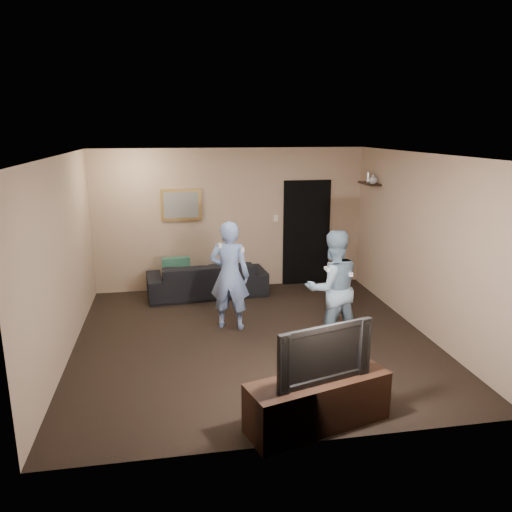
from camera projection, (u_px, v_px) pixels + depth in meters
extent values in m
plane|color=black|center=(253.00, 339.00, 7.17)|extent=(5.00, 5.00, 0.00)
cube|color=silver|center=(253.00, 155.00, 6.53)|extent=(5.00, 5.00, 0.04)
cube|color=tan|center=(231.00, 219.00, 9.24)|extent=(5.00, 0.04, 2.60)
cube|color=tan|center=(300.00, 317.00, 4.47)|extent=(5.00, 0.04, 2.60)
cube|color=tan|center=(63.00, 259.00, 6.43)|extent=(0.04, 5.00, 2.60)
cube|color=tan|center=(422.00, 244.00, 7.27)|extent=(0.04, 5.00, 2.60)
imported|color=black|center=(207.00, 279.00, 8.99)|extent=(2.17, 0.98, 0.62)
cube|color=#194D3B|center=(176.00, 271.00, 8.85)|extent=(0.50, 0.19, 0.49)
cube|color=olive|center=(181.00, 205.00, 8.99)|extent=(0.72, 0.05, 0.57)
cube|color=slate|center=(181.00, 205.00, 8.96)|extent=(0.62, 0.01, 0.47)
cube|color=black|center=(306.00, 233.00, 9.52)|extent=(0.90, 0.06, 2.00)
cube|color=silver|center=(276.00, 218.00, 9.35)|extent=(0.08, 0.02, 0.12)
cube|color=black|center=(369.00, 184.00, 8.80)|extent=(0.20, 0.60, 0.03)
imported|color=silver|center=(373.00, 179.00, 8.64)|extent=(0.20, 0.20, 0.16)
cylinder|color=silver|center=(368.00, 177.00, 8.84)|extent=(0.06, 0.06, 0.18)
cube|color=black|center=(318.00, 402.00, 5.04)|extent=(1.56, 0.87, 0.53)
imported|color=black|center=(320.00, 351.00, 4.90)|extent=(1.04, 0.42, 0.60)
imported|color=#738FC7|center=(230.00, 275.00, 7.39)|extent=(0.69, 0.56, 1.64)
cube|color=white|center=(220.00, 245.00, 7.03)|extent=(0.04, 0.14, 0.04)
cube|color=white|center=(242.00, 250.00, 7.10)|extent=(0.05, 0.09, 0.05)
imported|color=#7B9BB3|center=(332.00, 288.00, 6.84)|extent=(0.85, 0.70, 1.62)
cube|color=white|center=(327.00, 269.00, 6.52)|extent=(0.04, 0.14, 0.04)
cube|color=white|center=(350.00, 274.00, 6.60)|extent=(0.05, 0.09, 0.05)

